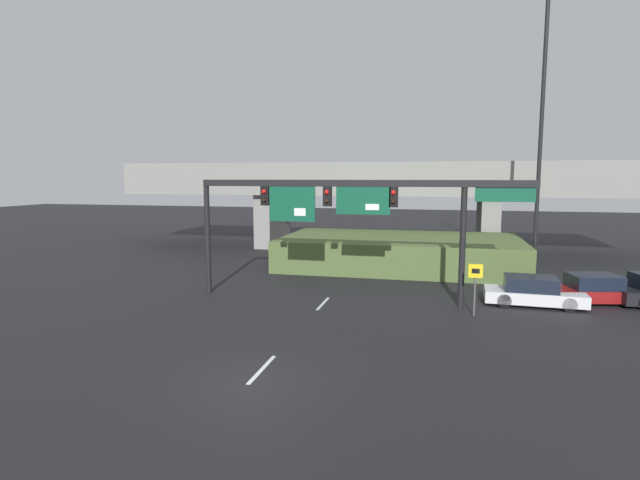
{
  "coord_description": "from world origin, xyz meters",
  "views": [
    {
      "loc": [
        5.3,
        -13.34,
        6.03
      ],
      "look_at": [
        0.0,
        8.66,
        3.14
      ],
      "focal_mm": 28.0,
      "sensor_mm": 36.0,
      "label": 1
    }
  ],
  "objects_px": {
    "signal_gantry": "(346,203)",
    "parked_sedan_mid_right": "(596,290)",
    "speed_limit_sign": "(475,281)",
    "parked_sedan_near_right": "(533,292)",
    "highway_light_pole_near": "(541,123)"
  },
  "relations": [
    {
      "from": "speed_limit_sign",
      "to": "parked_sedan_mid_right",
      "type": "bearing_deg",
      "value": 32.71
    },
    {
      "from": "signal_gantry",
      "to": "parked_sedan_near_right",
      "type": "bearing_deg",
      "value": 7.47
    },
    {
      "from": "parked_sedan_near_right",
      "to": "parked_sedan_mid_right",
      "type": "xyz_separation_m",
      "value": [
        3.01,
        1.21,
        0.0
      ]
    },
    {
      "from": "highway_light_pole_near",
      "to": "parked_sedan_near_right",
      "type": "bearing_deg",
      "value": -99.71
    },
    {
      "from": "parked_sedan_mid_right",
      "to": "highway_light_pole_near",
      "type": "bearing_deg",
      "value": 91.48
    },
    {
      "from": "parked_sedan_near_right",
      "to": "parked_sedan_mid_right",
      "type": "height_order",
      "value": "parked_sedan_mid_right"
    },
    {
      "from": "signal_gantry",
      "to": "speed_limit_sign",
      "type": "distance_m",
      "value": 6.91
    },
    {
      "from": "signal_gantry",
      "to": "highway_light_pole_near",
      "type": "relative_size",
      "value": 0.91
    },
    {
      "from": "speed_limit_sign",
      "to": "parked_sedan_mid_right",
      "type": "relative_size",
      "value": 0.52
    },
    {
      "from": "highway_light_pole_near",
      "to": "parked_sedan_mid_right",
      "type": "relative_size",
      "value": 3.9
    },
    {
      "from": "signal_gantry",
      "to": "parked_sedan_mid_right",
      "type": "height_order",
      "value": "signal_gantry"
    },
    {
      "from": "signal_gantry",
      "to": "parked_sedan_near_right",
      "type": "height_order",
      "value": "signal_gantry"
    },
    {
      "from": "signal_gantry",
      "to": "parked_sedan_near_right",
      "type": "xyz_separation_m",
      "value": [
        8.74,
        1.15,
        -4.14
      ]
    },
    {
      "from": "signal_gantry",
      "to": "parked_sedan_mid_right",
      "type": "relative_size",
      "value": 3.54
    },
    {
      "from": "speed_limit_sign",
      "to": "parked_sedan_near_right",
      "type": "height_order",
      "value": "speed_limit_sign"
    }
  ]
}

